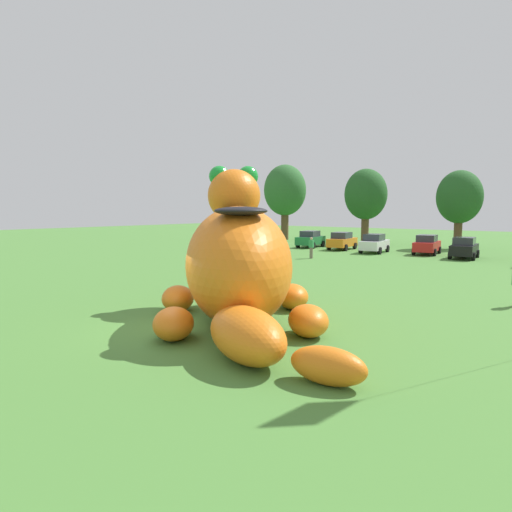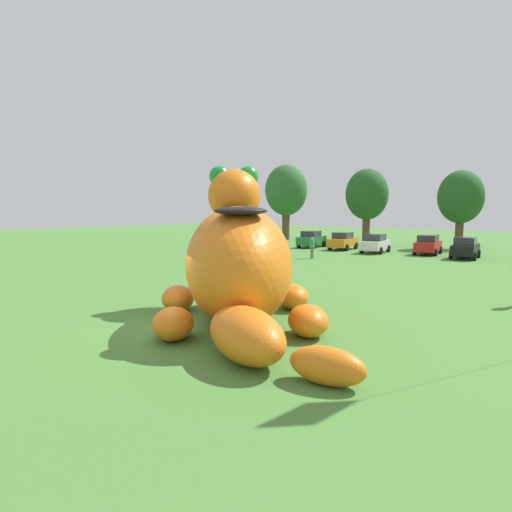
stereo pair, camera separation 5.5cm
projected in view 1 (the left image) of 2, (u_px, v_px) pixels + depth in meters
ground_plane at (175, 328)px, 15.32m from camera, size 160.00×160.00×0.00m
giant_inflatable_creature at (239, 263)px, 15.93m from camera, size 10.39×8.56×5.76m
car_green at (310, 239)px, 47.48m from camera, size 2.37×4.30×1.72m
car_orange at (342, 241)px, 44.76m from camera, size 2.31×4.27×1.72m
car_white at (374, 243)px, 41.57m from camera, size 2.34×4.29×1.72m
car_red at (427, 245)px, 40.09m from camera, size 2.36×4.30×1.72m
car_black at (464, 248)px, 36.76m from camera, size 2.28×4.26×1.72m
tree_far_left at (285, 191)px, 58.85m from camera, size 5.43×5.43×9.63m
tree_left at (366, 195)px, 52.06m from camera, size 4.80×4.80×8.52m
tree_mid_left at (459, 197)px, 45.56m from camera, size 4.40×4.40×7.82m
spectator_near_inflatable at (311, 248)px, 36.85m from camera, size 0.38×0.26×1.71m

